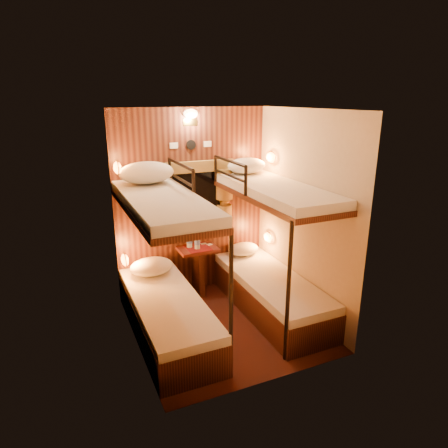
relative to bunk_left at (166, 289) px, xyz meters
name	(u,v)px	position (x,y,z in m)	size (l,w,h in m)	color
floor	(224,324)	(0.65, -0.07, -0.56)	(2.10, 2.10, 0.00)	black
ceiling	(224,109)	(0.65, -0.07, 1.84)	(2.10, 2.10, 0.00)	silver
wall_back	(192,203)	(0.65, 0.98, 0.64)	(2.40, 2.40, 0.00)	#C6B293
wall_front	(275,261)	(0.65, -1.12, 0.64)	(2.40, 2.40, 0.00)	#C6B293
wall_left	(130,239)	(-0.35, -0.07, 0.64)	(2.40, 2.40, 0.00)	#C6B293
wall_right	(303,215)	(1.65, -0.07, 0.64)	(2.40, 2.40, 0.00)	#C6B293
back_panel	(192,203)	(0.65, 0.97, 0.64)	(2.00, 0.03, 2.40)	black
bunk_left	(166,289)	(0.00, 0.00, 0.00)	(0.72, 1.90, 1.82)	black
bunk_right	(271,268)	(1.30, 0.00, 0.00)	(0.72, 1.90, 1.82)	black
window	(193,205)	(0.65, 0.94, 0.62)	(1.00, 0.12, 0.79)	black
curtains	(193,200)	(0.65, 0.90, 0.71)	(1.10, 0.22, 1.00)	olive
back_fixtures	(191,120)	(0.65, 0.93, 1.69)	(0.54, 0.09, 0.48)	black
reading_lamps	(201,206)	(0.65, 0.63, 0.68)	(2.00, 0.20, 1.25)	orange
table	(198,264)	(0.65, 0.78, -0.14)	(0.50, 0.34, 0.66)	maroon
bottle_left	(189,239)	(0.56, 0.84, 0.21)	(0.08, 0.08, 0.27)	#99BFE5
bottle_right	(197,241)	(0.63, 0.75, 0.20)	(0.07, 0.07, 0.25)	#99BFE5
sachet_a	(209,244)	(0.83, 0.82, 0.09)	(0.07, 0.06, 0.01)	silver
sachet_b	(204,244)	(0.77, 0.88, 0.09)	(0.08, 0.06, 0.01)	silver
pillow_lower_left	(152,266)	(0.00, 0.63, 0.00)	(0.52, 0.37, 0.20)	silver
pillow_lower_right	(243,249)	(1.30, 0.75, -0.02)	(0.42, 0.30, 0.17)	silver
pillow_upper_left	(146,173)	(0.00, 0.60, 1.15)	(0.62, 0.44, 0.24)	silver
pillow_upper_right	(247,166)	(1.30, 0.70, 1.13)	(0.50, 0.36, 0.20)	silver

